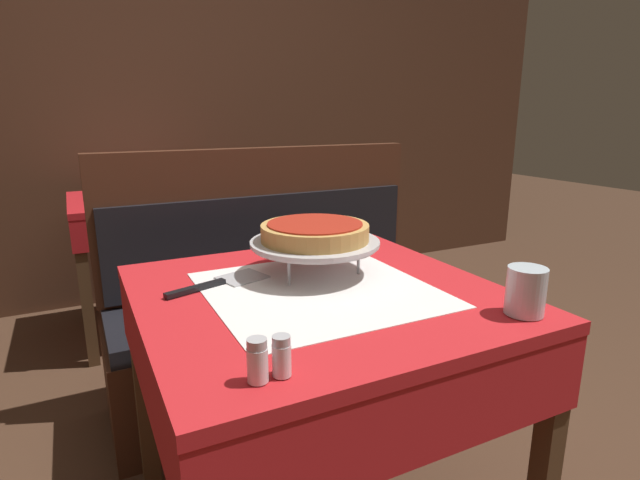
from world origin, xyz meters
TOP-DOWN VIEW (x-y plane):
  - dining_table_front at (0.00, 0.00)m, footprint 0.84×0.84m
  - dining_table_rear at (-0.20, 1.65)m, footprint 0.68×0.68m
  - booth_bench at (0.18, 0.73)m, footprint 1.33×0.44m
  - back_wall_panel at (0.00, 2.20)m, footprint 6.00×0.04m
  - pizza_pan_stand at (0.05, 0.11)m, footprint 0.34×0.34m
  - deep_dish_pizza at (0.05, 0.11)m, footprint 0.28×0.28m
  - pizza_server at (-0.20, 0.14)m, footprint 0.28×0.14m
  - water_glass_near at (0.33, -0.33)m, footprint 0.08×0.08m
  - salt_shaker at (-0.28, -0.34)m, footprint 0.03×0.03m
  - pepper_shaker at (-0.24, -0.34)m, footprint 0.03×0.03m
  - condiment_caddy at (-0.14, 1.55)m, footprint 0.12×0.12m

SIDE VIEW (x-z plane):
  - booth_bench at x=0.18m, z-range -0.20..0.81m
  - dining_table_rear at x=-0.20m, z-range 0.25..0.98m
  - dining_table_front at x=0.00m, z-range 0.25..0.98m
  - pizza_server at x=-0.20m, z-range 0.73..0.74m
  - pepper_shaker at x=-0.24m, z-range 0.73..0.80m
  - salt_shaker at x=-0.28m, z-range 0.73..0.81m
  - condiment_caddy at x=-0.14m, z-range 0.69..0.86m
  - water_glass_near at x=0.33m, z-range 0.73..0.84m
  - pizza_pan_stand at x=0.05m, z-range 0.77..0.86m
  - deep_dish_pizza at x=0.05m, z-range 0.82..0.87m
  - back_wall_panel at x=0.00m, z-range 0.00..2.40m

